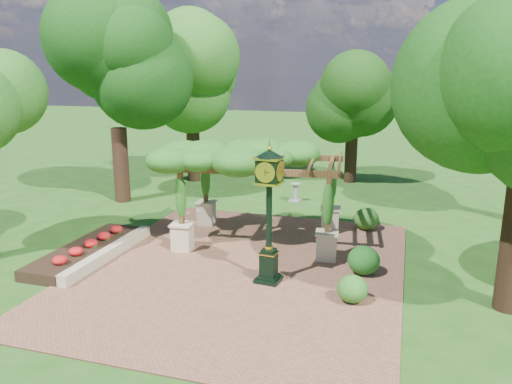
# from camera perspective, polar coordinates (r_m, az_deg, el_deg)

# --- Properties ---
(ground) EXTENTS (120.00, 120.00, 0.00)m
(ground) POSITION_cam_1_polar(r_m,az_deg,el_deg) (15.43, -2.75, -10.13)
(ground) COLOR #1E4714
(ground) RESTS_ON ground
(brick_plaza) EXTENTS (10.00, 12.00, 0.04)m
(brick_plaza) POSITION_cam_1_polar(r_m,az_deg,el_deg) (16.29, -1.55, -8.69)
(brick_plaza) COLOR brown
(brick_plaza) RESTS_ON ground
(border_wall) EXTENTS (0.35, 5.00, 0.40)m
(border_wall) POSITION_cam_1_polar(r_m,az_deg,el_deg) (17.73, -16.44, -6.74)
(border_wall) COLOR #C6B793
(border_wall) RESTS_ON ground
(flower_bed) EXTENTS (1.50, 5.00, 0.36)m
(flower_bed) POSITION_cam_1_polar(r_m,az_deg,el_deg) (18.23, -18.82, -6.41)
(flower_bed) COLOR red
(flower_bed) RESTS_ON ground
(pedestal_clock) EXTENTS (0.88, 0.88, 4.11)m
(pedestal_clock) POSITION_cam_1_polar(r_m,az_deg,el_deg) (14.51, 1.50, -1.36)
(pedestal_clock) COLOR black
(pedestal_clock) RESTS_ON brick_plaza
(pergola) EXTENTS (6.23, 4.30, 3.69)m
(pergola) POSITION_cam_1_polar(r_m,az_deg,el_deg) (18.03, 0.51, 3.54)
(pergola) COLOR beige
(pergola) RESTS_ON brick_plaza
(sundial) EXTENTS (0.57, 0.57, 0.90)m
(sundial) POSITION_cam_1_polar(r_m,az_deg,el_deg) (24.22, 4.50, -0.18)
(sundial) COLOR gray
(sundial) RESTS_ON ground
(shrub_front) EXTENTS (1.08, 1.08, 0.77)m
(shrub_front) POSITION_cam_1_polar(r_m,az_deg,el_deg) (14.15, 10.95, -10.82)
(shrub_front) COLOR #25601B
(shrub_front) RESTS_ON brick_plaza
(shrub_mid) EXTENTS (1.16, 1.16, 0.90)m
(shrub_mid) POSITION_cam_1_polar(r_m,az_deg,el_deg) (16.00, 12.21, -7.64)
(shrub_mid) COLOR #1A5618
(shrub_mid) RESTS_ON brick_plaza
(shrub_back) EXTENTS (1.08, 1.08, 0.88)m
(shrub_back) POSITION_cam_1_polar(r_m,az_deg,el_deg) (20.30, 12.51, -3.02)
(shrub_back) COLOR #2A5A1A
(shrub_back) RESTS_ON brick_plaza
(tree_west_near) EXTENTS (5.10, 5.10, 9.19)m
(tree_west_near) POSITION_cam_1_polar(r_m,az_deg,el_deg) (24.39, -15.87, 13.51)
(tree_west_near) COLOR #382116
(tree_west_near) RESTS_ON ground
(tree_west_far) EXTENTS (4.66, 4.66, 9.13)m
(tree_west_far) POSITION_cam_1_polar(r_m,az_deg,el_deg) (28.39, -7.45, 13.79)
(tree_west_far) COLOR #2F2112
(tree_west_far) RESTS_ON ground
(tree_north) EXTENTS (3.68, 3.68, 7.28)m
(tree_north) POSITION_cam_1_polar(r_m,az_deg,el_deg) (28.30, 11.12, 11.03)
(tree_north) COLOR black
(tree_north) RESTS_ON ground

